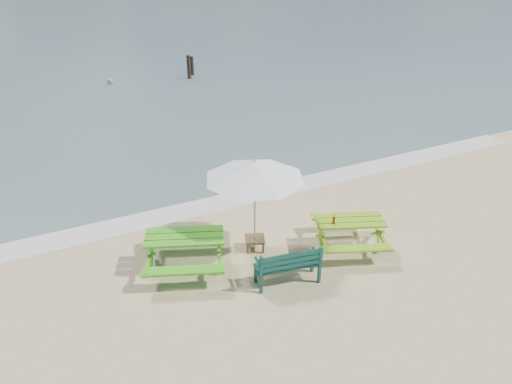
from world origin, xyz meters
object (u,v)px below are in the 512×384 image
park_bench (287,271)px  patio_umbrella (255,170)px  side_table (255,243)px  beer_bottle (334,221)px  picnic_table_left (185,252)px  picnic_table_right (349,234)px  swimmer (112,95)px

park_bench → patio_umbrella: size_ratio=0.49×
park_bench → side_table: (-0.04, 1.43, -0.11)m
patio_umbrella → beer_bottle: 2.16m
patio_umbrella → picnic_table_left: bearing=178.4°
picnic_table_right → beer_bottle: (-0.46, 0.02, 0.46)m
side_table → picnic_table_left: bearing=178.4°
picnic_table_left → side_table: bearing=-1.6°
patio_umbrella → swimmer: patio_umbrella is taller
beer_bottle → park_bench: bearing=-160.4°
park_bench → side_table: park_bench is taller
picnic_table_right → park_bench: park_bench is taller
patio_umbrella → swimmer: bearing=89.1°
picnic_table_right → beer_bottle: bearing=177.6°
beer_bottle → swimmer: 17.64m
picnic_table_left → park_bench: park_bench is taller
park_bench → swimmer: 18.09m
picnic_table_right → patio_umbrella: size_ratio=0.74×
picnic_table_left → beer_bottle: 3.39m
picnic_table_right → patio_umbrella: 2.76m
picnic_table_left → patio_umbrella: 2.35m
picnic_table_right → swimmer: size_ratio=1.32×
park_bench → swimmer: bearing=89.3°
picnic_table_right → beer_bottle: 0.65m
picnic_table_right → side_table: picnic_table_right is taller
patio_umbrella → beer_bottle: size_ratio=12.39×
picnic_table_left → swimmer: picnic_table_left is taller
beer_bottle → swimmer: (-1.29, 17.53, -1.36)m
side_table → swimmer: side_table is taller
side_table → swimmer: 16.65m
picnic_table_left → park_bench: size_ratio=1.66×
park_bench → beer_bottle: bearing=19.6°
park_bench → swimmer: (0.21, 18.07, -0.81)m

